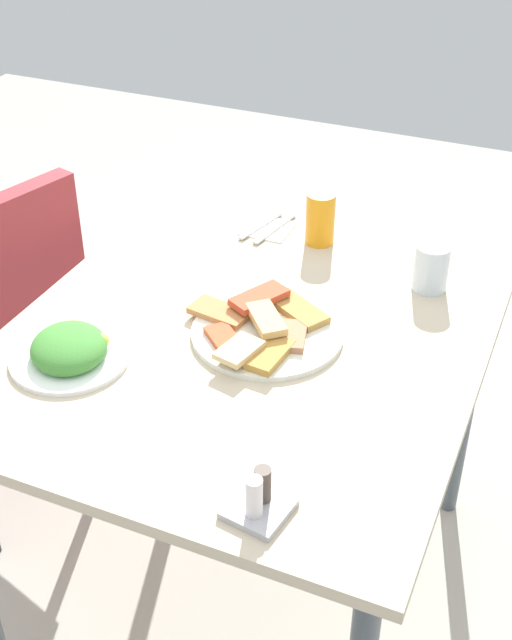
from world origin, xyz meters
The scene contains 10 objects.
ground_plane centered at (0.00, 0.00, 0.00)m, with size 6.00×6.00×0.00m, color #B9B4A8.
dining_table centered at (0.00, 0.00, 0.68)m, with size 1.04×0.90×0.77m.
pide_platter centered at (0.00, -0.03, 0.79)m, with size 0.30×0.32×0.05m.
salad_plate_greens centered at (-0.22, 0.27, 0.79)m, with size 0.23×0.23×0.06m.
soda_can centered at (0.39, -0.01, 0.83)m, with size 0.07×0.07×0.12m, color orange.
drinking_glass centered at (0.29, -0.29, 0.82)m, with size 0.07×0.07×0.10m, color silver.
paper_napkin centered at (0.40, 0.13, 0.77)m, with size 0.11×0.11×0.00m, color white.
fork centered at (0.40, 0.11, 0.78)m, with size 0.17×0.01×0.01m, color silver.
spoon centered at (0.40, 0.15, 0.78)m, with size 0.16×0.01×0.01m, color silver.
condiment_caddy centered at (-0.43, -0.20, 0.80)m, with size 0.10×0.10×0.08m.
Camera 1 is at (-1.24, -0.55, 1.73)m, focal length 47.39 mm.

